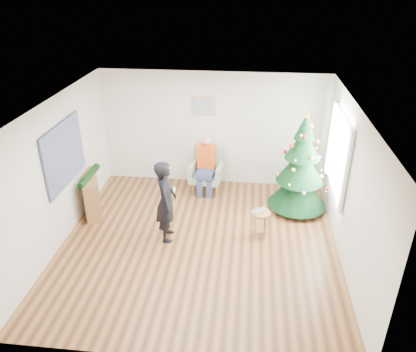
# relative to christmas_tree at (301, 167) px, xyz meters

# --- Properties ---
(floor) EXTENTS (5.00, 5.00, 0.00)m
(floor) POSITION_rel_christmas_tree_xyz_m (-1.88, -1.45, -0.97)
(floor) COLOR brown
(floor) RESTS_ON ground
(ceiling) EXTENTS (5.00, 5.00, 0.00)m
(ceiling) POSITION_rel_christmas_tree_xyz_m (-1.88, -1.45, 1.63)
(ceiling) COLOR white
(ceiling) RESTS_ON wall_back
(wall_back) EXTENTS (5.00, 0.00, 5.00)m
(wall_back) POSITION_rel_christmas_tree_xyz_m (-1.88, 1.05, 0.33)
(wall_back) COLOR silver
(wall_back) RESTS_ON floor
(wall_front) EXTENTS (5.00, 0.00, 5.00)m
(wall_front) POSITION_rel_christmas_tree_xyz_m (-1.88, -3.95, 0.33)
(wall_front) COLOR silver
(wall_front) RESTS_ON floor
(wall_left) EXTENTS (0.00, 5.00, 5.00)m
(wall_left) POSITION_rel_christmas_tree_xyz_m (-4.38, -1.45, 0.33)
(wall_left) COLOR silver
(wall_left) RESTS_ON floor
(wall_right) EXTENTS (0.00, 5.00, 5.00)m
(wall_right) POSITION_rel_christmas_tree_xyz_m (0.62, -1.45, 0.33)
(wall_right) COLOR silver
(wall_right) RESTS_ON floor
(window_panel) EXTENTS (0.04, 1.30, 1.40)m
(window_panel) POSITION_rel_christmas_tree_xyz_m (0.59, -0.45, 0.53)
(window_panel) COLOR white
(window_panel) RESTS_ON wall_right
(curtains) EXTENTS (0.05, 1.75, 1.50)m
(curtains) POSITION_rel_christmas_tree_xyz_m (0.56, -0.45, 0.53)
(curtains) COLOR white
(curtains) RESTS_ON wall_right
(christmas_tree) EXTENTS (1.19, 1.19, 2.15)m
(christmas_tree) POSITION_rel_christmas_tree_xyz_m (0.00, 0.00, 0.00)
(christmas_tree) COLOR #3F2816
(christmas_tree) RESTS_ON floor
(stool) EXTENTS (0.36, 0.36, 0.53)m
(stool) POSITION_rel_christmas_tree_xyz_m (-0.77, -1.09, -0.70)
(stool) COLOR brown
(stool) RESTS_ON floor
(laptop) EXTENTS (0.35, 0.33, 0.02)m
(laptop) POSITION_rel_christmas_tree_xyz_m (-0.77, -1.09, -0.42)
(laptop) COLOR silver
(laptop) RESTS_ON stool
(armchair) EXTENTS (0.78, 0.73, 0.98)m
(armchair) POSITION_rel_christmas_tree_xyz_m (-1.97, 0.62, -0.61)
(armchair) COLOR gray
(armchair) RESTS_ON floor
(seated_person) EXTENTS (0.43, 0.60, 1.28)m
(seated_person) POSITION_rel_christmas_tree_xyz_m (-1.98, 0.57, -0.31)
(seated_person) COLOR navy
(seated_person) RESTS_ON armchair
(standing_man) EXTENTS (0.45, 0.62, 1.57)m
(standing_man) POSITION_rel_christmas_tree_xyz_m (-2.49, -1.31, -0.19)
(standing_man) COLOR black
(standing_man) RESTS_ON floor
(game_controller) EXTENTS (0.05, 0.13, 0.04)m
(game_controller) POSITION_rel_christmas_tree_xyz_m (-2.32, -1.34, 0.07)
(game_controller) COLOR white
(game_controller) RESTS_ON standing_man
(console) EXTENTS (0.68, 1.04, 0.80)m
(console) POSITION_rel_christmas_tree_xyz_m (-4.21, -0.56, -0.57)
(console) COLOR brown
(console) RESTS_ON floor
(garland) EXTENTS (0.14, 0.90, 0.14)m
(garland) POSITION_rel_christmas_tree_xyz_m (-4.21, -0.56, -0.15)
(garland) COLOR black
(garland) RESTS_ON console
(tapestry) EXTENTS (0.03, 1.50, 1.15)m
(tapestry) POSITION_rel_christmas_tree_xyz_m (-4.34, -1.15, 0.58)
(tapestry) COLOR black
(tapestry) RESTS_ON wall_left
(framed_picture) EXTENTS (0.52, 0.05, 0.42)m
(framed_picture) POSITION_rel_christmas_tree_xyz_m (-2.08, 1.02, 0.88)
(framed_picture) COLOR tan
(framed_picture) RESTS_ON wall_back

